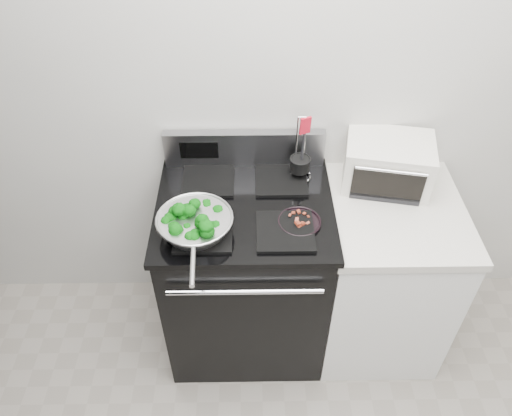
{
  "coord_description": "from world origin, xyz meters",
  "views": [
    {
      "loc": [
        -0.27,
        -0.22,
        2.44
      ],
      "look_at": [
        -0.25,
        1.36,
        0.98
      ],
      "focal_mm": 35.0,
      "sensor_mm": 36.0,
      "label": 1
    }
  ],
  "objects_px": {
    "skillet": "(195,223)",
    "utensil_holder": "(300,167)",
    "bacon_plate": "(299,220)",
    "toaster_oven": "(388,163)",
    "gas_range": "(246,272)"
  },
  "relations": [
    {
      "from": "utensil_holder",
      "to": "gas_range",
      "type": "bearing_deg",
      "value": -166.29
    },
    {
      "from": "skillet",
      "to": "utensil_holder",
      "type": "bearing_deg",
      "value": 34.8
    },
    {
      "from": "gas_range",
      "to": "toaster_oven",
      "type": "bearing_deg",
      "value": 15.89
    },
    {
      "from": "skillet",
      "to": "utensil_holder",
      "type": "relative_size",
      "value": 1.51
    },
    {
      "from": "gas_range",
      "to": "skillet",
      "type": "relative_size",
      "value": 2.22
    },
    {
      "from": "bacon_plate",
      "to": "gas_range",
      "type": "bearing_deg",
      "value": 152.99
    },
    {
      "from": "gas_range",
      "to": "skillet",
      "type": "distance_m",
      "value": 0.58
    },
    {
      "from": "skillet",
      "to": "toaster_oven",
      "type": "height_order",
      "value": "toaster_oven"
    },
    {
      "from": "bacon_plate",
      "to": "toaster_oven",
      "type": "relative_size",
      "value": 0.42
    },
    {
      "from": "skillet",
      "to": "bacon_plate",
      "type": "distance_m",
      "value": 0.44
    },
    {
      "from": "skillet",
      "to": "bacon_plate",
      "type": "bearing_deg",
      "value": 3.28
    },
    {
      "from": "skillet",
      "to": "utensil_holder",
      "type": "xyz_separation_m",
      "value": [
        0.46,
        0.35,
        0.01
      ]
    },
    {
      "from": "bacon_plate",
      "to": "toaster_oven",
      "type": "bearing_deg",
      "value": 35.7
    },
    {
      "from": "bacon_plate",
      "to": "toaster_oven",
      "type": "xyz_separation_m",
      "value": [
        0.43,
        0.31,
        0.06
      ]
    },
    {
      "from": "gas_range",
      "to": "bacon_plate",
      "type": "bearing_deg",
      "value": -27.01
    }
  ]
}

